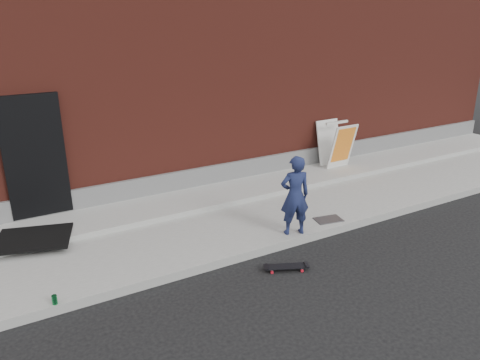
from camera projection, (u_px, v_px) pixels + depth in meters
ground at (242, 262)px, 7.66m from camera, size 80.00×80.00×0.00m
sidewalk at (203, 223)px, 8.86m from camera, size 20.00×3.00×0.15m
apron at (184, 201)px, 9.55m from camera, size 20.00×1.20×0.10m
building at (112, 65)px, 12.51m from camera, size 20.00×8.10×5.00m
child at (295, 196)px, 8.07m from camera, size 0.60×0.48×1.43m
skateboard at (286, 267)px, 7.39m from camera, size 0.70×0.44×0.08m
pizza_sign at (336, 144)px, 11.38m from camera, size 0.68×0.80×1.11m
soda_can at (55, 300)px, 6.29m from camera, size 0.09×0.09×0.13m
doormat at (34, 239)px, 7.86m from camera, size 1.41×1.25×0.03m
utility_plate at (328, 220)px, 8.83m from camera, size 0.56×0.41×0.02m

